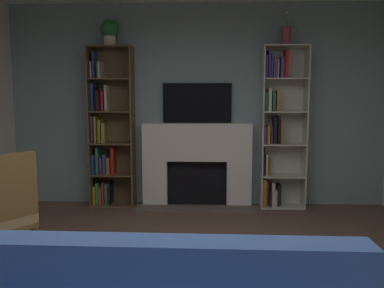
{
  "coord_description": "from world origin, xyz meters",
  "views": [
    {
      "loc": [
        0.15,
        -2.5,
        1.51
      ],
      "look_at": [
        0.0,
        1.21,
        1.06
      ],
      "focal_mm": 37.25,
      "sensor_mm": 36.0,
      "label": 1
    }
  ],
  "objects_px": {
    "fireplace": "(197,162)",
    "bookshelf_right": "(278,128)",
    "bookshelf_left": "(108,134)",
    "vase_with_flowers": "(286,35)",
    "tv": "(197,103)",
    "potted_plant": "(110,31)"
  },
  "relations": [
    {
      "from": "bookshelf_left",
      "to": "bookshelf_right",
      "type": "height_order",
      "value": "same"
    },
    {
      "from": "vase_with_flowers",
      "to": "potted_plant",
      "type": "bearing_deg",
      "value": -179.99
    },
    {
      "from": "fireplace",
      "to": "bookshelf_right",
      "type": "distance_m",
      "value": 1.19
    },
    {
      "from": "fireplace",
      "to": "bookshelf_left",
      "type": "relative_size",
      "value": 0.73
    },
    {
      "from": "bookshelf_left",
      "to": "bookshelf_right",
      "type": "xyz_separation_m",
      "value": [
        2.33,
        -0.0,
        0.08
      ]
    },
    {
      "from": "tv",
      "to": "bookshelf_left",
      "type": "height_order",
      "value": "bookshelf_left"
    },
    {
      "from": "bookshelf_left",
      "to": "vase_with_flowers",
      "type": "bearing_deg",
      "value": -0.94
    },
    {
      "from": "bookshelf_right",
      "to": "potted_plant",
      "type": "xyz_separation_m",
      "value": [
        -2.26,
        -0.04,
        1.29
      ]
    },
    {
      "from": "fireplace",
      "to": "vase_with_flowers",
      "type": "distance_m",
      "value": 2.06
    },
    {
      "from": "fireplace",
      "to": "vase_with_flowers",
      "type": "height_order",
      "value": "vase_with_flowers"
    },
    {
      "from": "potted_plant",
      "to": "vase_with_flowers",
      "type": "height_order",
      "value": "vase_with_flowers"
    },
    {
      "from": "potted_plant",
      "to": "tv",
      "type": "bearing_deg",
      "value": 5.88
    },
    {
      "from": "bookshelf_left",
      "to": "vase_with_flowers",
      "type": "distance_m",
      "value": 2.73
    },
    {
      "from": "tv",
      "to": "potted_plant",
      "type": "bearing_deg",
      "value": -174.12
    },
    {
      "from": "tv",
      "to": "bookshelf_left",
      "type": "distance_m",
      "value": 1.3
    },
    {
      "from": "tv",
      "to": "bookshelf_left",
      "type": "bearing_deg",
      "value": -176.27
    },
    {
      "from": "tv",
      "to": "bookshelf_right",
      "type": "xyz_separation_m",
      "value": [
        1.1,
        -0.08,
        -0.34
      ]
    },
    {
      "from": "bookshelf_right",
      "to": "bookshelf_left",
      "type": "bearing_deg",
      "value": 179.97
    },
    {
      "from": "bookshelf_left",
      "to": "bookshelf_right",
      "type": "relative_size",
      "value": 1.0
    },
    {
      "from": "bookshelf_right",
      "to": "potted_plant",
      "type": "distance_m",
      "value": 2.6
    },
    {
      "from": "fireplace",
      "to": "bookshelf_left",
      "type": "bearing_deg",
      "value": 179.93
    },
    {
      "from": "fireplace",
      "to": "bookshelf_right",
      "type": "height_order",
      "value": "bookshelf_right"
    }
  ]
}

